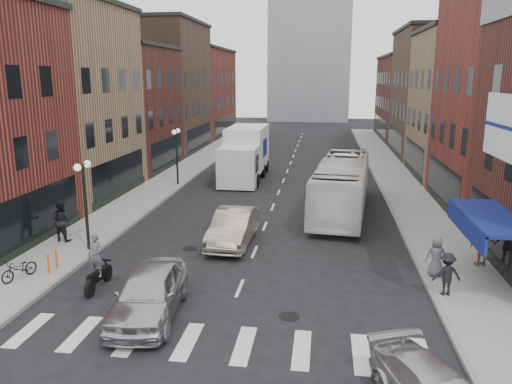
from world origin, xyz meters
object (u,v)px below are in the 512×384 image
(ped_right_c, at_px, (436,256))
(streetlamp_near, at_px, (84,189))
(sedan_left_far, at_px, (233,227))
(streetlamp_far, at_px, (177,146))
(ped_right_a, at_px, (447,274))
(bike_rack, at_px, (52,262))
(sedan_left_near, at_px, (149,293))
(transit_bus, at_px, (342,185))
(motorcycle_rider, at_px, (97,264))
(ped_right_b, at_px, (483,245))
(billboard_sign, at_px, (505,128))
(box_truck, at_px, (245,154))
(ped_left_solo, at_px, (61,221))
(parked_bicycle, at_px, (19,269))

(ped_right_c, bearing_deg, streetlamp_near, -1.77)
(ped_right_c, bearing_deg, sedan_left_far, -17.50)
(streetlamp_far, height_order, ped_right_a, streetlamp_far)
(bike_rack, distance_m, sedan_left_near, 5.82)
(transit_bus, bearing_deg, ped_right_a, -67.51)
(motorcycle_rider, xyz_separation_m, ped_right_b, (14.68, 4.02, 0.03))
(billboard_sign, distance_m, box_truck, 24.07)
(bike_rack, height_order, ped_left_solo, ped_left_solo)
(streetlamp_near, distance_m, box_truck, 17.77)
(ped_right_b, bearing_deg, ped_right_a, 42.95)
(sedan_left_far, relative_size, ped_right_b, 2.75)
(billboard_sign, relative_size, streetlamp_far, 0.90)
(sedan_left_far, distance_m, ped_right_a, 9.84)
(motorcycle_rider, height_order, transit_bus, transit_bus)
(box_truck, bearing_deg, ped_left_solo, -110.62)
(ped_right_c, bearing_deg, transit_bus, -68.33)
(bike_rack, relative_size, ped_left_solo, 0.41)
(parked_bicycle, xyz_separation_m, ped_right_c, (15.83, 2.49, 0.39))
(parked_bicycle, bearing_deg, motorcycle_rider, 16.10)
(sedan_left_near, bearing_deg, bike_rack, 145.16)
(ped_right_b, bearing_deg, ped_left_solo, -15.14)
(transit_bus, distance_m, ped_left_solo, 15.23)
(sedan_left_near, height_order, ped_right_b, ped_right_b)
(sedan_left_near, bearing_deg, box_truck, 86.04)
(streetlamp_far, xyz_separation_m, sedan_left_near, (4.84, -19.59, -2.09))
(bike_rack, height_order, ped_right_c, ped_right_c)
(billboard_sign, bearing_deg, streetlamp_near, 167.65)
(streetlamp_far, relative_size, ped_right_a, 2.64)
(transit_bus, xyz_separation_m, ped_right_a, (3.33, -11.36, -0.65))
(parked_bicycle, bearing_deg, streetlamp_near, 93.43)
(parked_bicycle, xyz_separation_m, ped_right_a, (15.83, 0.74, 0.37))
(streetlamp_near, height_order, box_truck, streetlamp_near)
(sedan_left_far, distance_m, ped_right_b, 10.79)
(ped_left_solo, distance_m, ped_right_b, 18.66)
(streetlamp_near, xyz_separation_m, sedan_left_far, (6.25, 2.00, -2.10))
(transit_bus, bearing_deg, streetlamp_near, -137.36)
(ped_right_b, bearing_deg, bike_rack, -3.24)
(ped_left_solo, bearing_deg, transit_bus, -139.43)
(sedan_left_far, bearing_deg, billboard_sign, -27.78)
(ped_left_solo, bearing_deg, ped_right_a, 177.89)
(bike_rack, relative_size, motorcycle_rider, 0.37)
(motorcycle_rider, height_order, parked_bicycle, motorcycle_rider)
(motorcycle_rider, relative_size, parked_bicycle, 1.40)
(box_truck, relative_size, motorcycle_rider, 4.15)
(bike_rack, height_order, ped_right_a, ped_right_a)
(ped_right_b, bearing_deg, motorcycle_rider, 2.37)
(streetlamp_near, distance_m, ped_right_a, 15.21)
(ped_left_solo, height_order, ped_right_a, ped_left_solo)
(billboard_sign, distance_m, transit_bus, 13.59)
(billboard_sign, bearing_deg, ped_right_b, 76.29)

